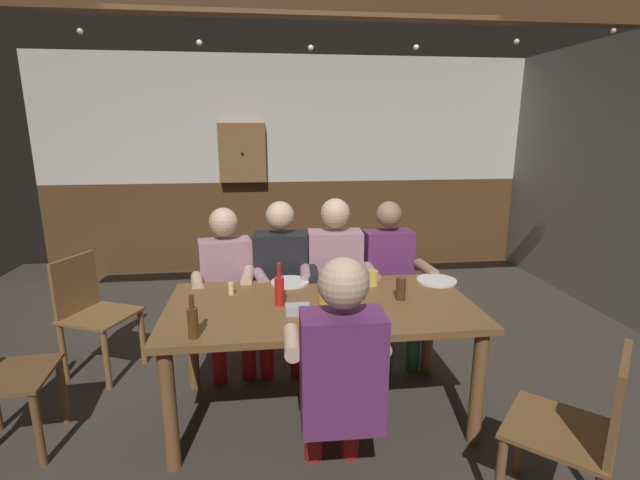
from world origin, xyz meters
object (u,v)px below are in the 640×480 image
pint_glass_2 (324,298)px  wall_dart_cabinet (242,153)px  pint_glass_1 (358,299)px  person_2 (336,273)px  dining_table (321,318)px  person_3 (390,275)px  chair_empty_near_right (580,432)px  pint_glass_0 (373,278)px  pint_glass_3 (401,289)px  condiment_caddy (297,309)px  pint_glass_4 (335,312)px  chair_empty_near_left (91,311)px  plate_1 (436,281)px  table_candle (231,289)px  person_4 (340,371)px  person_0 (227,281)px  bottle_0 (279,290)px  person_1 (281,276)px  bottle_1 (193,321)px  plate_0 (290,282)px

pint_glass_2 → wall_dart_cabinet: 3.30m
pint_glass_1 → person_2: bearing=89.4°
dining_table → pint_glass_2: size_ratio=12.62×
person_2 → person_3: (0.43, -0.01, -0.03)m
person_2 → chair_empty_near_right: size_ratio=1.44×
person_3 → pint_glass_2: bearing=47.4°
pint_glass_0 → pint_glass_3: 0.30m
pint_glass_0 → pint_glass_1: 0.48m
condiment_caddy → pint_glass_4: size_ratio=1.04×
wall_dart_cabinet → condiment_caddy: bearing=-82.6°
chair_empty_near_left → plate_1: size_ratio=3.21×
pint_glass_0 → table_candle: bearing=-176.4°
person_4 → pint_glass_3: size_ratio=8.84×
dining_table → pint_glass_3: (0.50, 0.01, 0.17)m
pint_glass_1 → pint_glass_4: 0.21m
person_4 → pint_glass_0: bearing=69.9°
chair_empty_near_right → person_4: bearing=118.5°
condiment_caddy → pint_glass_4: (0.19, -0.17, 0.04)m
chair_empty_near_left → pint_glass_1: (1.81, -0.89, 0.35)m
pint_glass_2 → pint_glass_3: size_ratio=1.04×
person_0 → condiment_caddy: (0.46, -0.85, 0.10)m
person_4 → chair_empty_near_right: size_ratio=1.43×
person_4 → chair_empty_near_right: (1.04, -0.28, -0.22)m
chair_empty_near_left → bottle_0: 1.59m
person_1 → pint_glass_2: (0.22, -0.82, 0.12)m
plate_1 → person_4: bearing=-130.0°
pint_glass_4 → chair_empty_near_right: bearing=-34.2°
dining_table → pint_glass_1: 0.30m
bottle_1 → pint_glass_0: (1.09, 0.67, -0.04)m
chair_empty_near_right → person_2: bearing=69.5°
person_3 → plate_0: bearing=16.5°
wall_dart_cabinet → plate_0: bearing=-81.4°
bottle_0 → plate_1: bearing=15.4°
dining_table → chair_empty_near_left: size_ratio=2.11×
condiment_caddy → bottle_1: size_ratio=0.60×
person_0 → pint_glass_4: 1.21m
person_2 → person_0: bearing=3.4°
pint_glass_4 → person_2: bearing=80.8°
person_0 → person_3: person_3 is taller
bottle_1 → plate_1: bearing=23.9°
pint_glass_3 → condiment_caddy: bearing=-167.8°
table_candle → pint_glass_0: (0.94, 0.06, 0.01)m
plate_1 → pint_glass_2: bearing=-154.4°
plate_1 → bottle_1: bottle_1 is taller
pint_glass_1 → person_4: bearing=-109.5°
table_candle → pint_glass_2: bearing=-30.1°
pint_glass_1 → wall_dart_cabinet: size_ratio=0.22×
person_1 → wall_dart_cabinet: bearing=-78.5°
person_1 → pint_glass_3: 1.02m
condiment_caddy → pint_glass_2: (0.16, 0.03, 0.05)m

